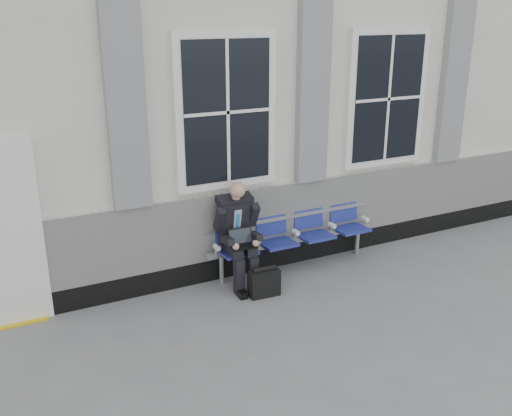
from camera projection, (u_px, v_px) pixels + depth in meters
ground at (423, 287)px, 7.49m from camera, size 70.00×70.00×0.00m
station_building at (293, 86)px, 9.68m from camera, size 14.40×4.40×4.49m
bench at (293, 230)px, 7.90m from camera, size 2.60×0.47×0.91m
businessman at (238, 230)px, 7.34m from camera, size 0.57×0.77×1.41m
briefcase at (264, 283)px, 7.20m from camera, size 0.40×0.19×0.40m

